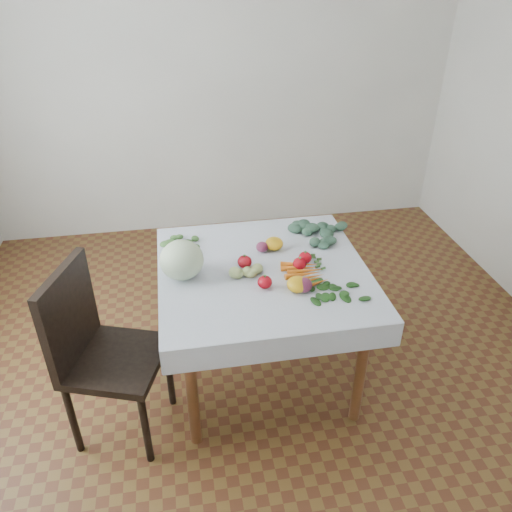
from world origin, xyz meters
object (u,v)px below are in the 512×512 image
(chair, at_px, (96,345))
(carrot_bunch, at_px, (305,274))
(cabbage, at_px, (182,260))
(heirloom_back, at_px, (274,243))
(table, at_px, (263,285))

(chair, xyz_separation_m, carrot_bunch, (1.09, 0.13, 0.21))
(cabbage, xyz_separation_m, carrot_bunch, (0.64, -0.12, -0.09))
(heirloom_back, bearing_deg, chair, -155.77)
(chair, relative_size, cabbage, 4.30)
(cabbage, bearing_deg, table, -0.47)
(table, relative_size, cabbage, 4.35)
(chair, distance_m, carrot_bunch, 1.12)
(cabbage, height_order, heirloom_back, cabbage)
(carrot_bunch, bearing_deg, chair, -173.04)
(carrot_bunch, bearing_deg, table, 151.24)
(heirloom_back, xyz_separation_m, carrot_bunch, (0.10, -0.31, -0.02))
(heirloom_back, distance_m, carrot_bunch, 0.33)
(table, height_order, cabbage, cabbage)
(table, distance_m, heirloom_back, 0.26)
(table, bearing_deg, chair, -164.52)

